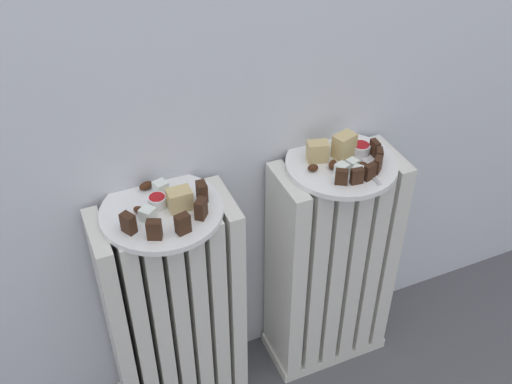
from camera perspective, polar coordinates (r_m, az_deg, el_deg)
The scene contains 32 objects.
radiator_left at distance 1.40m, azimuth -7.55°, elevation -11.42°, with size 0.29×0.15×0.59m.
radiator_right at distance 1.50m, azimuth 6.94°, elevation -6.94°, with size 0.29×0.15×0.59m.
plate_left at distance 1.18m, azimuth -8.75°, elevation -1.78°, with size 0.24×0.24×0.01m, color white.
plate_right at distance 1.30m, azimuth 7.94°, elevation 2.58°, with size 0.24×0.24×0.01m, color white.
dark_cake_slice_left_0 at distance 1.13m, azimuth -11.78°, elevation -2.86°, with size 0.03×0.02×0.04m, color #382114.
dark_cake_slice_left_1 at distance 1.11m, azimuth -9.44°, elevation -3.47°, with size 0.03×0.02×0.04m, color #382114.
dark_cake_slice_left_2 at distance 1.11m, azimuth -6.82°, elevation -2.95°, with size 0.03×0.02×0.04m, color #382114.
dark_cake_slice_left_3 at distance 1.14m, azimuth -5.14°, elevation -1.56°, with size 0.03×0.02×0.04m, color #382114.
dark_cake_slice_left_4 at distance 1.18m, azimuth -5.05°, elevation 0.05°, with size 0.03×0.02×0.04m, color #382114.
marble_cake_slice_left_0 at distance 1.16m, azimuth -7.11°, elevation -0.68°, with size 0.05×0.03×0.04m, color tan.
turkish_delight_left_0 at distance 1.21m, azimuth -8.85°, elevation 0.42°, with size 0.02×0.02×0.02m, color white.
turkish_delight_left_1 at distance 1.15m, azimuth -10.03°, elevation -2.04°, with size 0.03×0.03×0.03m, color white.
medjool_date_left_0 at distance 1.23m, azimuth -10.17°, elevation 0.57°, with size 0.03×0.02×0.02m, color #3D1E0F.
medjool_date_left_1 at distance 1.17m, azimuth -10.79°, elevation -1.68°, with size 0.02×0.01×0.02m, color #3D1E0F.
jam_bowl_left at distance 1.18m, azimuth -9.16°, elevation -0.80°, with size 0.04×0.04×0.02m.
dark_cake_slice_right_0 at distance 1.23m, azimuth 7.95°, elevation 1.40°, with size 0.03×0.01×0.03m, color #382114.
dark_cake_slice_right_1 at distance 1.23m, azimuth 9.37°, elevation 1.46°, with size 0.03×0.01×0.03m, color #382114.
dark_cake_slice_right_2 at distance 1.25m, azimuth 10.53°, elevation 1.85°, with size 0.03×0.01×0.03m, color #382114.
dark_cake_slice_right_3 at distance 1.27m, azimuth 11.23°, elevation 2.50°, with size 0.03×0.01×0.03m, color #382114.
dark_cake_slice_right_4 at distance 1.30m, azimuth 11.38°, elevation 3.27°, with size 0.03×0.01×0.03m, color #382114.
dark_cake_slice_right_5 at distance 1.32m, azimuth 10.98°, elevation 4.04°, with size 0.03×0.01×0.03m, color #382114.
marble_cake_slice_right_0 at distance 1.29m, azimuth 5.74°, elevation 3.78°, with size 0.04×0.03×0.04m, color tan.
marble_cake_slice_right_1 at distance 1.31m, azimuth 8.19°, elevation 4.31°, with size 0.05×0.03×0.05m, color tan.
turkish_delight_right_0 at distance 1.28m, azimuth 8.93°, elevation 2.57°, with size 0.02×0.02×0.02m, color white.
turkish_delight_right_1 at distance 1.26m, azimuth 7.98°, elevation 2.10°, with size 0.02×0.02×0.02m, color white.
turkish_delight_right_2 at distance 1.26m, azimuth 9.46°, elevation 1.91°, with size 0.02×0.02×0.02m, color white.
medjool_date_right_0 at distance 1.28m, azimuth 7.13°, elevation 2.56°, with size 0.03×0.02×0.02m, color #3D1E0F.
medjool_date_right_1 at distance 1.26m, azimuth 5.31°, elevation 2.25°, with size 0.02×0.02×0.02m, color #3D1E0F.
medjool_date_right_2 at distance 1.28m, azimuth 10.00°, elevation 2.38°, with size 0.02×0.02×0.02m, color #3D1E0F.
medjool_date_right_3 at distance 1.33m, azimuth 6.15°, elevation 4.38°, with size 0.02×0.01×0.02m, color #3D1E0F.
jam_bowl_right at distance 1.33m, azimuth 9.72°, elevation 4.06°, with size 0.04×0.04×0.02m.
fork at distance 1.29m, azimuth 10.06°, elevation 2.24°, with size 0.02×0.11×0.00m.
Camera 1 is at (-0.38, -0.61, 1.35)m, focal length 43.05 mm.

